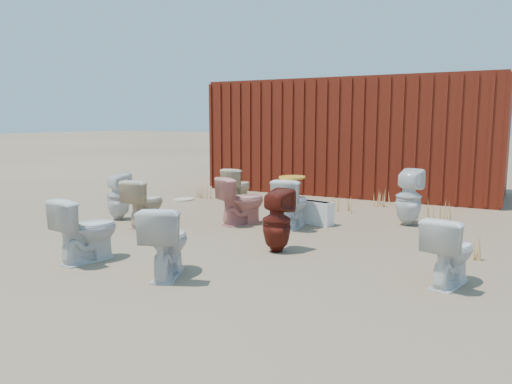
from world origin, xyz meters
The scene contains 22 objects.
ground centered at (0.00, 0.00, 0.00)m, with size 100.00×100.00×0.00m, color brown.
shipping_container centered at (0.00, 5.20, 1.20)m, with size 6.00×2.40×2.40m, color #511C0D.
toilet_front_a centered at (-0.89, -1.68, 0.36)m, with size 0.40×0.71×0.72m, color white.
toilet_front_pink centered at (-0.38, 0.85, 0.36)m, with size 0.40×0.71×0.72m, color #DF8B81.
toilet_front_c centered at (0.22, -1.69, 0.36)m, with size 0.40×0.71×0.72m, color silver.
toilet_front_maroon centered at (0.78, -0.32, 0.37)m, with size 0.34×0.34×0.75m, color #5C180F.
toilet_front_e centered at (2.75, -0.63, 0.33)m, with size 0.37×0.65×0.67m, color white.
toilet_back_a centered at (-2.28, 0.24, 0.37)m, with size 0.33×0.34×0.74m, color white.
toilet_back_beige_left centered at (-1.37, 2.40, 0.34)m, with size 0.38×0.67×0.68m, color beige.
toilet_back_beige_right centered at (-1.57, 0.06, 0.35)m, with size 0.39×0.69×0.70m, color beige.
toilet_back_yellowlid centered at (0.38, 1.00, 0.36)m, with size 0.41×0.71×0.73m, color white.
toilet_back_e centered at (1.83, 1.99, 0.42)m, with size 0.38×0.39×0.84m, color white.
yellow_lid centered at (0.38, 1.00, 0.74)m, with size 0.37×0.46×0.03m, color gold.
loose_tank centered at (0.61, 1.39, 0.17)m, with size 0.50×0.20×0.35m, color white.
loose_lid_near centered at (-1.69, 3.00, 0.01)m, with size 0.38×0.49×0.02m, color beige.
loose_lid_far centered at (-2.54, 2.31, 0.01)m, with size 0.36×0.47×0.02m, color beige.
weed_clump_a centered at (-2.30, 2.72, 0.14)m, with size 0.36×0.36×0.28m, color tan.
weed_clump_b centered at (0.65, 2.58, 0.13)m, with size 0.32×0.32×0.26m, color tan.
weed_clump_c centered at (2.17, 2.59, 0.15)m, with size 0.36×0.36×0.29m, color tan.
weed_clump_d centered at (-1.03, 3.40, 0.13)m, with size 0.30×0.30×0.25m, color tan.
weed_clump_e centered at (1.09, 3.50, 0.16)m, with size 0.34×0.34×0.31m, color tan.
weed_clump_f centered at (2.82, 0.50, 0.14)m, with size 0.28×0.28×0.28m, color tan.
Camera 1 is at (3.31, -5.52, 1.56)m, focal length 35.00 mm.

